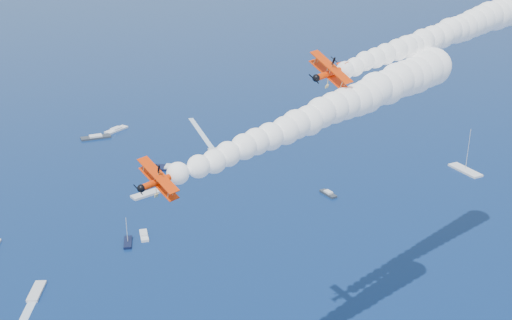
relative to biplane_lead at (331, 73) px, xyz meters
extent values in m
cube|color=silver|center=(-56.87, 41.95, -60.95)|extent=(3.83, 8.55, 0.70)
cube|color=silver|center=(-3.31, 119.95, -60.95)|extent=(5.44, 12.78, 0.70)
cube|color=white|center=(-39.43, 153.99, -60.95)|extent=(9.53, 9.68, 0.70)
cube|color=#2F363F|center=(26.64, 80.63, -60.95)|extent=(4.33, 6.87, 0.70)
cube|color=white|center=(78.03, 89.80, -60.95)|extent=(7.32, 13.34, 0.70)
cube|color=silver|center=(-29.27, 91.34, -60.95)|extent=(10.79, 7.93, 0.70)
cube|color=black|center=(-19.56, 110.33, -60.95)|extent=(15.16, 8.76, 0.70)
cube|color=white|center=(-31.06, 64.39, -60.95)|extent=(2.51, 6.61, 0.70)
cube|color=#303640|center=(-47.16, 146.63, -60.95)|extent=(11.83, 5.75, 0.70)
cube|color=black|center=(-35.46, 61.39, -60.95)|extent=(2.37, 6.62, 0.70)
cube|color=white|center=(-6.38, 144.96, -61.27)|extent=(6.61, 37.96, 0.04)
camera|label=1|loc=(-29.96, -94.00, 25.66)|focal=45.03mm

